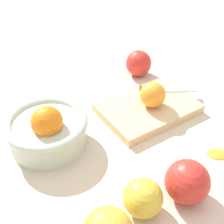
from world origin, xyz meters
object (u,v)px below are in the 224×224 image
at_px(apple_front_center, 187,182).
at_px(apple_back_right, 139,63).
at_px(bowl, 47,129).
at_px(knife, 160,89).
at_px(orange_on_board, 153,95).
at_px(apple_front_left_2, 143,198).
at_px(cutting_board, 148,108).

bearing_deg(apple_front_center, apple_back_right, 54.96).
xyz_separation_m(bowl, apple_back_right, (0.36, 0.07, -0.00)).
xyz_separation_m(knife, apple_front_center, (-0.21, -0.24, 0.01)).
xyz_separation_m(orange_on_board, apple_front_left_2, (-0.23, -0.18, -0.02)).
bearing_deg(apple_back_right, apple_front_left_2, -135.55).
relative_size(knife, apple_front_left_2, 1.76).
bearing_deg(bowl, orange_on_board, -17.14).
relative_size(knife, apple_back_right, 1.66).
bearing_deg(orange_on_board, knife, 23.74).
relative_size(bowl, cutting_board, 0.77).
height_order(bowl, knife, bowl).
bearing_deg(orange_on_board, apple_front_left_2, -141.63).
relative_size(cutting_board, knife, 1.85).
relative_size(orange_on_board, apple_front_center, 0.77).
bearing_deg(knife, orange_on_board, -156.26).
bearing_deg(cutting_board, apple_front_center, -122.63).
distance_m(apple_front_left_2, apple_front_center, 0.09).
height_order(knife, apple_front_center, apple_front_center).
bearing_deg(apple_front_left_2, orange_on_board, 38.37).
bearing_deg(apple_front_left_2, knife, 35.49).
xyz_separation_m(knife, apple_back_right, (0.04, 0.12, 0.01)).
bearing_deg(knife, apple_back_right, 70.65).
distance_m(cutting_board, orange_on_board, 0.04).
height_order(orange_on_board, apple_front_center, orange_on_board).
bearing_deg(bowl, apple_front_center, -69.66).
bearing_deg(apple_front_left_2, bowl, 95.89).
xyz_separation_m(orange_on_board, knife, (0.07, 0.03, -0.03)).
bearing_deg(apple_front_center, bowl, 110.34).
distance_m(bowl, apple_front_left_2, 0.26).
height_order(cutting_board, apple_back_right, apple_back_right).
height_order(bowl, cutting_board, bowl).
bearing_deg(bowl, cutting_board, -16.15).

